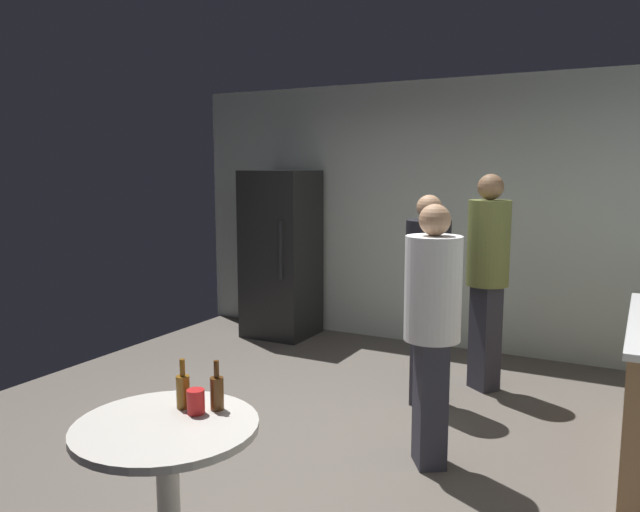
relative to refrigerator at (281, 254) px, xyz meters
name	(u,v)px	position (x,y,z in m)	size (l,w,h in m)	color
ground_plane	(298,443)	(1.47, -2.20, -0.95)	(5.20, 5.20, 0.10)	#5B544C
wall_back	(425,215)	(1.47, 0.43, 0.45)	(5.32, 0.06, 2.70)	beige
refrigerator	(281,254)	(0.00, 0.00, 0.00)	(0.70, 0.68, 1.80)	black
foreground_table	(167,446)	(1.73, -3.76, -0.27)	(0.80, 0.80, 0.73)	beige
beer_bottle_amber	(183,390)	(1.68, -3.59, -0.08)	(0.06, 0.06, 0.23)	#8C5919
beer_bottle_brown	(217,392)	(1.83, -3.53, -0.08)	(0.06, 0.06, 0.23)	#593314
plastic_cup_red	(196,402)	(1.77, -3.61, -0.11)	(0.08, 0.08, 0.11)	red
person_in_olive_shirt	(488,265)	(2.38, -0.67, 0.15)	(0.48, 0.48, 1.78)	#2D2D38
person_in_black_shirt	(427,284)	(2.05, -1.21, 0.05)	(0.40, 0.40, 1.63)	#2D2D38
person_in_white_shirt	(432,316)	(2.40, -2.17, 0.04)	(0.47, 0.47, 1.62)	#2D2D38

